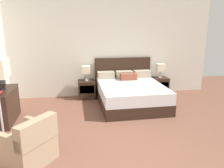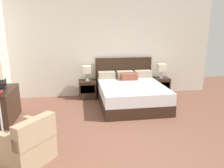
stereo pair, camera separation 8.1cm
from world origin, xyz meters
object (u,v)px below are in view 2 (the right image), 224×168
(armchair_by_window, at_px, (26,145))
(bed, at_px, (131,93))
(table_lamp_right, at_px, (162,68))
(nightstand_right, at_px, (160,86))
(dresser, at_px, (3,105))
(table_lamp_left, at_px, (87,70))
(nightstand_left, at_px, (87,89))

(armchair_by_window, bearing_deg, bed, 46.53)
(table_lamp_right, bearing_deg, armchair_by_window, -137.54)
(nightstand_right, distance_m, dresser, 4.35)
(table_lamp_left, height_order, dresser, table_lamp_left)
(nightstand_left, bearing_deg, table_lamp_right, 0.04)
(table_lamp_right, height_order, dresser, table_lamp_right)
(bed, relative_size, table_lamp_right, 4.67)
(nightstand_left, bearing_deg, armchair_by_window, -109.42)
(nightstand_right, distance_m, table_lamp_left, 2.31)
(bed, height_order, table_lamp_left, bed)
(bed, xyz_separation_m, table_lamp_left, (-1.12, 0.72, 0.52))
(bed, relative_size, dresser, 1.92)
(table_lamp_left, relative_size, table_lamp_right, 1.00)
(nightstand_left, bearing_deg, nightstand_right, 0.00)
(dresser, relative_size, armchair_by_window, 1.08)
(nightstand_right, relative_size, table_lamp_right, 1.23)
(nightstand_left, relative_size, armchair_by_window, 0.55)
(nightstand_right, bearing_deg, nightstand_left, 180.00)
(bed, xyz_separation_m, nightstand_left, (-1.12, 0.71, -0.05))
(table_lamp_right, distance_m, dresser, 4.37)
(table_lamp_right, bearing_deg, table_lamp_left, 180.00)
(table_lamp_right, xyz_separation_m, dresser, (-4.13, -1.36, -0.46))
(nightstand_right, height_order, table_lamp_left, table_lamp_left)
(armchair_by_window, bearing_deg, table_lamp_right, 42.46)
(table_lamp_left, bearing_deg, table_lamp_right, 0.00)
(bed, xyz_separation_m, armchair_by_window, (-2.18, -2.30, -0.03))
(table_lamp_left, distance_m, dresser, 2.38)
(nightstand_left, distance_m, table_lamp_right, 2.31)
(bed, height_order, armchair_by_window, bed)
(nightstand_left, bearing_deg, bed, -32.59)
(table_lamp_left, bearing_deg, dresser, -144.25)
(dresser, distance_m, armchair_by_window, 1.85)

